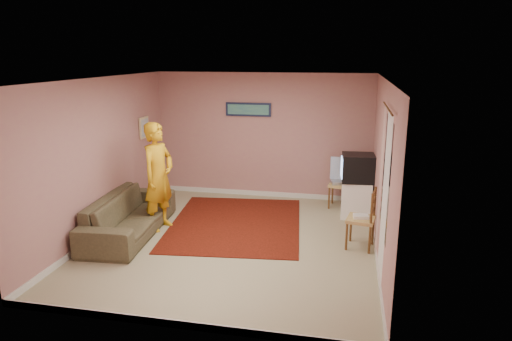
% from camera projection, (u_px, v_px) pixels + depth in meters
% --- Properties ---
extents(ground, '(5.00, 5.00, 0.00)m').
position_uv_depth(ground, '(234.00, 241.00, 7.44)').
color(ground, gray).
rests_on(ground, ground).
extents(wall_back, '(4.50, 0.02, 2.60)m').
position_uv_depth(wall_back, '(263.00, 136.00, 9.49)').
color(wall_back, tan).
rests_on(wall_back, ground).
extents(wall_front, '(4.50, 0.02, 2.60)m').
position_uv_depth(wall_front, '(174.00, 219.00, 4.75)').
color(wall_front, tan).
rests_on(wall_front, ground).
extents(wall_left, '(0.02, 5.00, 2.60)m').
position_uv_depth(wall_left, '(102.00, 157.00, 7.56)').
color(wall_left, tan).
rests_on(wall_left, ground).
extents(wall_right, '(0.02, 5.00, 2.60)m').
position_uv_depth(wall_right, '(382.00, 171.00, 6.68)').
color(wall_right, tan).
rests_on(wall_right, ground).
extents(ceiling, '(4.50, 5.00, 0.02)m').
position_uv_depth(ceiling, '(232.00, 79.00, 6.80)').
color(ceiling, silver).
rests_on(ceiling, wall_back).
extents(baseboard_back, '(4.50, 0.02, 0.10)m').
position_uv_depth(baseboard_back, '(262.00, 193.00, 9.79)').
color(baseboard_back, silver).
rests_on(baseboard_back, ground).
extents(baseboard_front, '(4.50, 0.02, 0.10)m').
position_uv_depth(baseboard_front, '(179.00, 324.00, 5.07)').
color(baseboard_front, silver).
rests_on(baseboard_front, ground).
extents(baseboard_left, '(0.02, 5.00, 0.10)m').
position_uv_depth(baseboard_left, '(108.00, 228.00, 7.87)').
color(baseboard_left, silver).
rests_on(baseboard_left, ground).
extents(baseboard_right, '(0.02, 5.00, 0.10)m').
position_uv_depth(baseboard_right, '(375.00, 250.00, 7.00)').
color(baseboard_right, silver).
rests_on(baseboard_right, ground).
extents(window, '(0.01, 1.10, 1.50)m').
position_uv_depth(window, '(386.00, 177.00, 5.79)').
color(window, black).
rests_on(window, wall_right).
extents(curtain_sheer, '(0.01, 0.75, 2.10)m').
position_uv_depth(curtain_sheer, '(385.00, 195.00, 5.70)').
color(curtain_sheer, white).
rests_on(curtain_sheer, wall_right).
extents(curtain_floral, '(0.01, 0.35, 2.10)m').
position_uv_depth(curtain_floral, '(380.00, 180.00, 6.37)').
color(curtain_floral, beige).
rests_on(curtain_floral, wall_right).
extents(curtain_rod, '(0.02, 1.40, 0.02)m').
position_uv_depth(curtain_rod, '(388.00, 108.00, 5.59)').
color(curtain_rod, brown).
rests_on(curtain_rod, wall_right).
extents(picture_back, '(0.95, 0.04, 0.28)m').
position_uv_depth(picture_back, '(248.00, 109.00, 9.38)').
color(picture_back, '#151C3A').
rests_on(picture_back, wall_back).
extents(picture_left, '(0.04, 0.38, 0.42)m').
position_uv_depth(picture_left, '(144.00, 127.00, 9.00)').
color(picture_left, beige).
rests_on(picture_left, wall_left).
extents(area_rug, '(2.56, 3.07, 0.02)m').
position_uv_depth(area_rug, '(236.00, 223.00, 8.20)').
color(area_rug, black).
rests_on(area_rug, ground).
extents(tv_cabinet, '(0.54, 0.49, 0.69)m').
position_uv_depth(tv_cabinet, '(356.00, 199.00, 8.47)').
color(tv_cabinet, white).
rests_on(tv_cabinet, ground).
extents(crt_tv, '(0.62, 0.56, 0.50)m').
position_uv_depth(crt_tv, '(358.00, 168.00, 8.32)').
color(crt_tv, black).
rests_on(crt_tv, tv_cabinet).
extents(chair_a, '(0.49, 0.47, 0.52)m').
position_uv_depth(chair_a, '(341.00, 179.00, 8.95)').
color(chair_a, tan).
rests_on(chair_a, ground).
extents(dvd_player, '(0.43, 0.35, 0.06)m').
position_uv_depth(dvd_player, '(341.00, 182.00, 8.96)').
color(dvd_player, '#A5A4A9').
rests_on(dvd_player, chair_a).
extents(blue_throw, '(0.43, 0.05, 0.45)m').
position_uv_depth(blue_throw, '(341.00, 168.00, 9.02)').
color(blue_throw, '#93B7F1').
rests_on(blue_throw, chair_a).
extents(chair_b, '(0.48, 0.50, 0.52)m').
position_uv_depth(chair_b, '(361.00, 212.00, 7.07)').
color(chair_b, tan).
rests_on(chair_b, ground).
extents(game_console, '(0.25, 0.19, 0.05)m').
position_uv_depth(game_console, '(361.00, 216.00, 7.08)').
color(game_console, white).
rests_on(game_console, chair_b).
extents(sofa, '(1.06, 2.35, 0.67)m').
position_uv_depth(sofa, '(129.00, 215.00, 7.67)').
color(sofa, brown).
rests_on(sofa, ground).
extents(person, '(0.62, 0.78, 1.86)m').
position_uv_depth(person, '(158.00, 177.00, 7.78)').
color(person, gold).
rests_on(person, ground).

